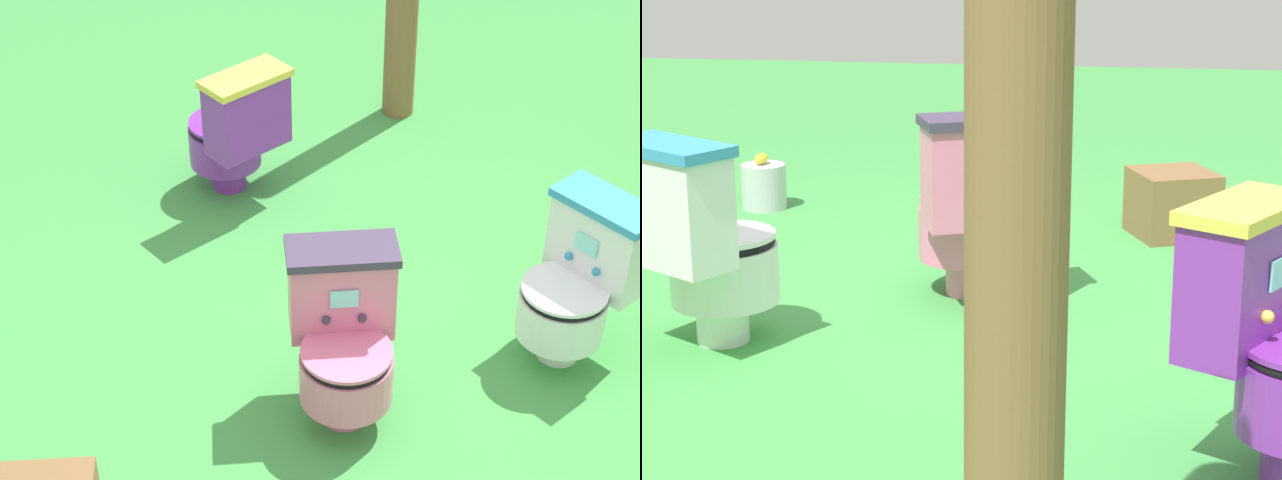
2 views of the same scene
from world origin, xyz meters
The scene contains 4 objects.
ground centered at (0.00, 0.00, 0.00)m, with size 14.00×14.00×0.00m, color #429947.
toilet_purple centered at (-1.05, -1.01, 0.37)m, with size 0.60×0.63×0.73m.
toilet_pink centered at (0.26, -0.02, 0.37)m, with size 0.61×0.56×0.73m.
toilet_white centered at (-0.38, 0.80, 0.37)m, with size 0.63×0.60×0.73m.
Camera 1 is at (3.41, 0.91, 3.30)m, focal length 62.97 mm.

